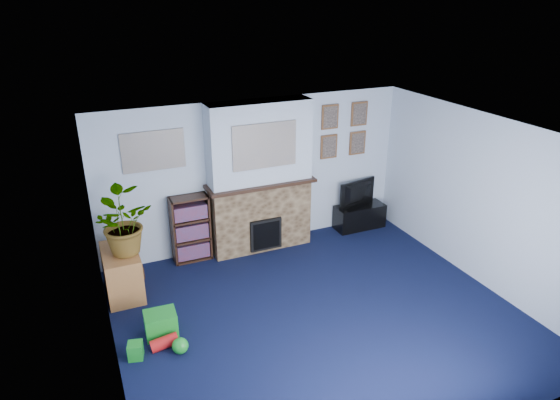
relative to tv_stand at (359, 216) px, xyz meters
name	(u,v)px	position (x,y,z in m)	size (l,w,h in m)	color
floor	(319,315)	(-1.86, -2.03, -0.23)	(5.00, 4.50, 0.01)	black
ceiling	(325,136)	(-1.86, -2.03, 2.17)	(5.00, 4.50, 0.01)	white
wall_back	(255,174)	(-1.86, 0.22, 0.97)	(5.00, 0.04, 2.40)	silver
wall_front	(450,345)	(-1.86, -4.28, 0.97)	(5.00, 0.04, 2.40)	silver
wall_left	(105,276)	(-4.36, -2.03, 0.97)	(0.04, 4.50, 2.40)	silver
wall_right	(481,200)	(0.64, -2.03, 0.97)	(0.04, 4.50, 2.40)	silver
chimney_breast	(260,179)	(-1.86, 0.02, 0.96)	(1.72, 0.50, 2.40)	brown
collage_main	(265,146)	(-1.86, -0.19, 1.55)	(1.00, 0.03, 0.68)	gray
collage_left	(153,151)	(-3.41, 0.21, 1.55)	(0.90, 0.03, 0.58)	gray
portrait_tl	(330,117)	(-0.56, 0.20, 1.77)	(0.30, 0.03, 0.40)	brown
portrait_tr	(359,114)	(-0.01, 0.20, 1.77)	(0.30, 0.03, 0.40)	brown
portrait_bl	(329,147)	(-0.56, 0.20, 1.27)	(0.30, 0.03, 0.40)	brown
portrait_br	(357,143)	(-0.01, 0.20, 1.27)	(0.30, 0.03, 0.40)	brown
tv_stand	(359,216)	(0.00, 0.00, 0.00)	(0.88, 0.37, 0.42)	black
television	(360,194)	(0.00, 0.02, 0.41)	(0.76, 0.10, 0.44)	black
bookshelf	(191,230)	(-2.99, 0.08, 0.28)	(0.58, 0.28, 1.05)	black
sideboard	(122,271)	(-4.10, -0.49, 0.12)	(0.47, 0.84, 0.65)	#A66835
potted_plant	(120,224)	(-4.05, -0.54, 0.86)	(0.77, 0.67, 0.86)	#26661E
mantel_clock	(254,179)	(-1.97, -0.03, 1.00)	(0.11, 0.07, 0.15)	gold
mantel_candle	(276,175)	(-1.60, -0.03, 1.01)	(0.06, 0.06, 0.18)	#B2BFC6
mantel_teddy	(223,184)	(-2.47, -0.03, 0.99)	(0.14, 0.14, 0.14)	gray
mantel_can	(305,172)	(-1.10, -0.03, 0.99)	(0.06, 0.06, 0.12)	#198C26
green_crate	(161,324)	(-3.80, -1.60, -0.08)	(0.38, 0.30, 0.30)	#198C26
toy_ball	(180,346)	(-3.67, -2.03, -0.14)	(0.19, 0.19, 0.19)	#198C26
toy_block	(135,350)	(-4.16, -1.92, -0.11)	(0.16, 0.16, 0.20)	#198C26
toy_tube	(165,342)	(-3.82, -1.87, -0.15)	(0.15, 0.15, 0.32)	red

